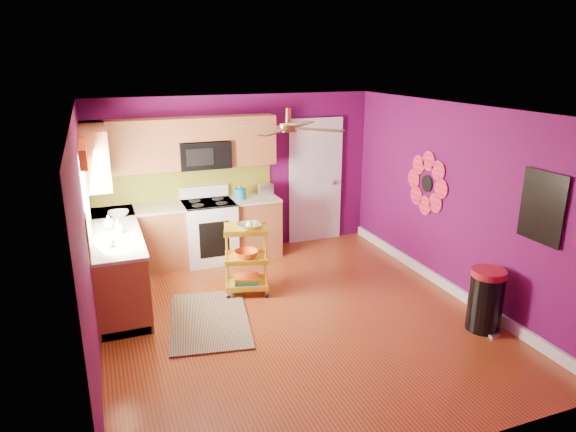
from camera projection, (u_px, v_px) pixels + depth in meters
name	position (u px, v px, depth m)	size (l,w,h in m)	color
ground	(294.00, 317.00, 6.29)	(5.00, 5.00, 0.00)	maroon
room_envelope	(297.00, 187.00, 5.81)	(4.54, 5.04, 2.52)	#5D0A4D
lower_cabinets	(160.00, 248.00, 7.33)	(2.81, 2.31, 0.94)	brown
electric_range	(210.00, 231.00, 7.90)	(0.76, 0.66, 1.13)	white
upper_cabinetry	(157.00, 149.00, 7.27)	(2.80, 2.30, 1.26)	brown
left_window	(84.00, 175.00, 5.96)	(0.08, 1.35, 1.08)	white
panel_door	(315.00, 182.00, 8.65)	(0.95, 0.11, 2.15)	white
right_wall_art	(473.00, 193.00, 6.31)	(0.04, 2.74, 1.04)	black
ceiling_fan	(288.00, 127.00, 5.79)	(1.01, 1.01, 0.26)	#BF8C3F
shag_rug	(209.00, 320.00, 6.19)	(0.92, 1.50, 0.02)	black
rolling_cart	(247.00, 257.00, 6.77)	(0.65, 0.54, 1.02)	yellow
trash_can	(486.00, 300.00, 5.90)	(0.42, 0.44, 0.74)	black
teal_kettle	(240.00, 194.00, 7.93)	(0.18, 0.18, 0.21)	#136F8F
toaster	(266.00, 190.00, 8.14)	(0.22, 0.15, 0.18)	beige
soap_bottle_a	(118.00, 226.00, 6.38)	(0.08, 0.08, 0.18)	#EA3F72
soap_bottle_b	(109.00, 222.00, 6.56)	(0.14, 0.14, 0.18)	white
counter_dish	(119.00, 214.00, 7.08)	(0.28, 0.28, 0.07)	white
counter_cup	(109.00, 243.00, 5.93)	(0.13, 0.13, 0.10)	white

